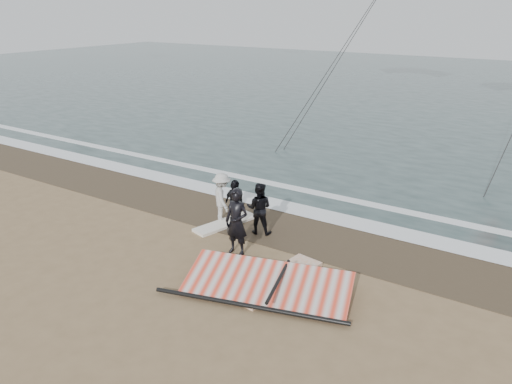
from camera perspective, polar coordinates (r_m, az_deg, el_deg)
ground at (r=11.58m, az=-5.92°, el=-12.42°), size 120.00×120.00×0.00m
sea at (r=41.45m, az=24.00°, el=10.21°), size 120.00×54.00×0.02m
wet_sand at (r=14.90m, az=4.85°, el=-4.41°), size 120.00×2.80×0.01m
foam_near at (r=16.04m, az=7.20°, el=-2.53°), size 120.00×0.90×0.01m
foam_far at (r=17.48m, az=9.63°, el=-0.66°), size 120.00×0.45×0.01m
man_main at (r=13.18m, az=-2.22°, el=-3.44°), size 0.68×0.45×1.85m
board_white at (r=12.27m, az=2.53°, el=-9.98°), size 1.17×2.77×0.11m
board_cream at (r=15.25m, az=-3.48°, el=-3.60°), size 1.12×2.19×0.09m
trio_cluster at (r=14.79m, az=-2.19°, el=-1.26°), size 2.42×1.19×1.57m
sail_rig at (r=11.85m, az=1.35°, el=-10.37°), size 4.33×2.66×0.50m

